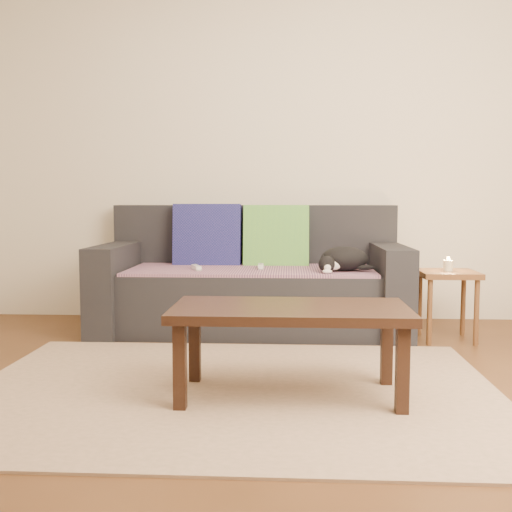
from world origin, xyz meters
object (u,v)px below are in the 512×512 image
Objects in this scene: wii_remote_a at (196,268)px; coffee_table at (290,318)px; wii_remote_b at (261,266)px; side_table at (448,283)px; sofa at (252,285)px; cat at (343,259)px.

coffee_table is at bearing -176.04° from wii_remote_a.
side_table is (1.22, -0.16, -0.08)m from wii_remote_b.
cat is at bearing -20.36° from sofa.
side_table is 1.59m from coffee_table.
wii_remote_a is 0.44m from wii_remote_b.
wii_remote_b is 1.23m from side_table.
sofa is 1.97× the size of coffee_table.
wii_remote_b is at bearing 172.40° from side_table.
side_table is (1.65, -0.07, -0.08)m from wii_remote_a.
wii_remote_a is (-0.36, -0.21, 0.15)m from sofa.
wii_remote_b is at bearing 98.13° from coffee_table.
sofa reaches higher than wii_remote_b.
sofa is 1.32m from side_table.
wii_remote_b is at bearing -59.22° from sofa.
sofa is at bearing 167.76° from side_table.
sofa is 14.00× the size of wii_remote_b.
sofa is 5.59× the size of cat.
coffee_table is (0.63, -1.29, -0.08)m from wii_remote_a.
side_table reaches higher than coffee_table.
wii_remote_a is 1.44m from coffee_table.
coffee_table is at bearing -174.16° from wii_remote_b.
cat is 0.83× the size of side_table.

